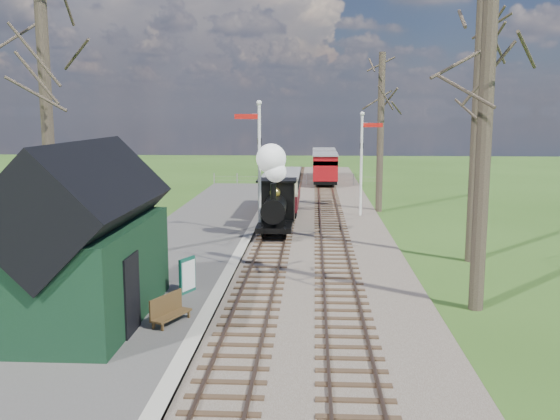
{
  "coord_description": "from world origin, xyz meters",
  "views": [
    {
      "loc": [
        1.74,
        -11.84,
        5.72
      ],
      "look_at": [
        0.32,
        14.14,
        1.6
      ],
      "focal_mm": 40.0,
      "sensor_mm": 36.0,
      "label": 1
    }
  ],
  "objects_px": {
    "semaphore_near": "(258,159)",
    "semaphore_far": "(363,156)",
    "coach": "(282,190)",
    "bench": "(168,310)",
    "red_carriage_a": "(325,168)",
    "station_shed": "(85,243)",
    "sign_board": "(187,275)",
    "red_carriage_b": "(324,162)",
    "person": "(131,290)",
    "locomotive": "(275,196)"
  },
  "relations": [
    {
      "from": "semaphore_far",
      "to": "red_carriage_b",
      "type": "distance_m",
      "value": 19.93
    },
    {
      "from": "semaphore_far",
      "to": "coach",
      "type": "bearing_deg",
      "value": 176.14
    },
    {
      "from": "red_carriage_a",
      "to": "person",
      "type": "distance_m",
      "value": 32.54
    },
    {
      "from": "semaphore_near",
      "to": "semaphore_far",
      "type": "relative_size",
      "value": 1.09
    },
    {
      "from": "coach",
      "to": "semaphore_far",
      "type": "bearing_deg",
      "value": -3.86
    },
    {
      "from": "semaphore_far",
      "to": "bench",
      "type": "relative_size",
      "value": 4.17
    },
    {
      "from": "station_shed",
      "to": "locomotive",
      "type": "height_order",
      "value": "station_shed"
    },
    {
      "from": "semaphore_near",
      "to": "red_carriage_a",
      "type": "xyz_separation_m",
      "value": [
        3.37,
        20.26,
        -2.21
      ]
    },
    {
      "from": "station_shed",
      "to": "person",
      "type": "bearing_deg",
      "value": 12.19
    },
    {
      "from": "coach",
      "to": "sign_board",
      "type": "relative_size",
      "value": 6.05
    },
    {
      "from": "semaphore_far",
      "to": "sign_board",
      "type": "bearing_deg",
      "value": -112.75
    },
    {
      "from": "semaphore_near",
      "to": "person",
      "type": "bearing_deg",
      "value": -101.53
    },
    {
      "from": "semaphore_far",
      "to": "person",
      "type": "bearing_deg",
      "value": -113.01
    },
    {
      "from": "semaphore_near",
      "to": "sign_board",
      "type": "bearing_deg",
      "value": -98.05
    },
    {
      "from": "station_shed",
      "to": "semaphore_near",
      "type": "bearing_deg",
      "value": 73.62
    },
    {
      "from": "station_shed",
      "to": "person",
      "type": "relative_size",
      "value": 4.2
    },
    {
      "from": "sign_board",
      "to": "person",
      "type": "relative_size",
      "value": 0.73
    },
    {
      "from": "semaphore_near",
      "to": "red_carriage_a",
      "type": "bearing_deg",
      "value": 80.56
    },
    {
      "from": "semaphore_far",
      "to": "red_carriage_b",
      "type": "xyz_separation_m",
      "value": [
        -1.77,
        19.76,
        -1.94
      ]
    },
    {
      "from": "semaphore_near",
      "to": "person",
      "type": "height_order",
      "value": "semaphore_near"
    },
    {
      "from": "person",
      "to": "red_carriage_b",
      "type": "bearing_deg",
      "value": -25.13
    },
    {
      "from": "sign_board",
      "to": "station_shed",
      "type": "bearing_deg",
      "value": -130.73
    },
    {
      "from": "red_carriage_b",
      "to": "bench",
      "type": "relative_size",
      "value": 3.49
    },
    {
      "from": "locomotive",
      "to": "bench",
      "type": "distance_m",
      "value": 12.71
    },
    {
      "from": "locomotive",
      "to": "red_carriage_a",
      "type": "height_order",
      "value": "locomotive"
    },
    {
      "from": "person",
      "to": "station_shed",
      "type": "bearing_deg",
      "value": 85.81
    },
    {
      "from": "station_shed",
      "to": "semaphore_near",
      "type": "distance_m",
      "value": 12.58
    },
    {
      "from": "coach",
      "to": "sign_board",
      "type": "height_order",
      "value": "coach"
    },
    {
      "from": "coach",
      "to": "bench",
      "type": "distance_m",
      "value": 18.66
    },
    {
      "from": "semaphore_far",
      "to": "red_carriage_b",
      "type": "height_order",
      "value": "semaphore_far"
    },
    {
      "from": "locomotive",
      "to": "station_shed",
      "type": "bearing_deg",
      "value": -109.3
    },
    {
      "from": "semaphore_near",
      "to": "bench",
      "type": "relative_size",
      "value": 4.53
    },
    {
      "from": "station_shed",
      "to": "semaphore_near",
      "type": "xyz_separation_m",
      "value": [
        3.53,
        12.0,
        1.35
      ]
    },
    {
      "from": "station_shed",
      "to": "coach",
      "type": "xyz_separation_m",
      "value": [
        4.3,
        18.3,
        -0.85
      ]
    },
    {
      "from": "sign_board",
      "to": "semaphore_near",
      "type": "bearing_deg",
      "value": 81.95
    },
    {
      "from": "red_carriage_b",
      "to": "sign_board",
      "type": "distance_m",
      "value": 35.54
    },
    {
      "from": "semaphore_near",
      "to": "semaphore_far",
      "type": "height_order",
      "value": "semaphore_near"
    },
    {
      "from": "semaphore_near",
      "to": "locomotive",
      "type": "height_order",
      "value": "semaphore_near"
    },
    {
      "from": "station_shed",
      "to": "bench",
      "type": "bearing_deg",
      "value": -5.88
    },
    {
      "from": "semaphore_near",
      "to": "red_carriage_b",
      "type": "xyz_separation_m",
      "value": [
        3.37,
        25.76,
        -2.21
      ]
    },
    {
      "from": "coach",
      "to": "person",
      "type": "bearing_deg",
      "value": -99.96
    },
    {
      "from": "coach",
      "to": "sign_board",
      "type": "xyz_separation_m",
      "value": [
        -2.11,
        -15.75,
        -0.67
      ]
    },
    {
      "from": "red_carriage_b",
      "to": "bench",
      "type": "xyz_separation_m",
      "value": [
        -4.66,
        -37.99,
        -0.86
      ]
    },
    {
      "from": "semaphore_near",
      "to": "person",
      "type": "distance_m",
      "value": 12.29
    },
    {
      "from": "station_shed",
      "to": "sign_board",
      "type": "height_order",
      "value": "station_shed"
    },
    {
      "from": "station_shed",
      "to": "red_carriage_b",
      "type": "relative_size",
      "value": 1.32
    },
    {
      "from": "red_carriage_a",
      "to": "person",
      "type": "bearing_deg",
      "value": -100.21
    },
    {
      "from": "coach",
      "to": "red_carriage_a",
      "type": "distance_m",
      "value": 14.2
    },
    {
      "from": "semaphore_near",
      "to": "red_carriage_a",
      "type": "distance_m",
      "value": 20.66
    },
    {
      "from": "station_shed",
      "to": "sign_board",
      "type": "xyz_separation_m",
      "value": [
        2.19,
        2.54,
        -1.52
      ]
    }
  ]
}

